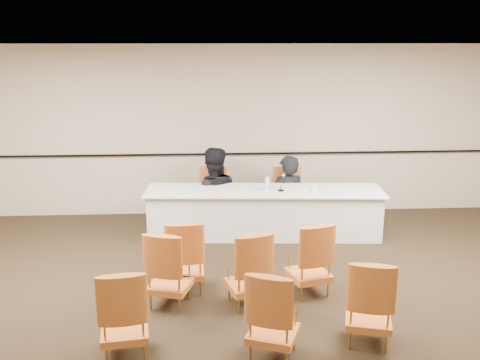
# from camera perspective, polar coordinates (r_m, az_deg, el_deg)

# --- Properties ---
(floor) EXTENTS (10.00, 10.00, 0.00)m
(floor) POSITION_cam_1_polar(r_m,az_deg,el_deg) (6.16, 0.19, -15.16)
(floor) COLOR black
(floor) RESTS_ON ground
(ceiling) EXTENTS (10.00, 10.00, 0.00)m
(ceiling) POSITION_cam_1_polar(r_m,az_deg,el_deg) (5.34, 0.22, 13.96)
(ceiling) COLOR white
(ceiling) RESTS_ON ground
(wall_back) EXTENTS (10.00, 0.04, 3.00)m
(wall_back) POSITION_cam_1_polar(r_m,az_deg,el_deg) (9.47, -1.30, 5.23)
(wall_back) COLOR beige
(wall_back) RESTS_ON ground
(wall_rail) EXTENTS (9.80, 0.04, 0.03)m
(wall_rail) POSITION_cam_1_polar(r_m,az_deg,el_deg) (9.50, -1.27, 2.81)
(wall_rail) COLOR black
(wall_rail) RESTS_ON wall_back
(panel_table) EXTENTS (3.82, 1.11, 0.75)m
(panel_table) POSITION_cam_1_polar(r_m,az_deg,el_deg) (8.60, 2.58, -3.50)
(panel_table) COLOR silver
(panel_table) RESTS_ON ground
(panelist_main) EXTENTS (0.72, 0.55, 1.76)m
(panelist_main) POSITION_cam_1_polar(r_m,az_deg,el_deg) (9.17, 5.02, -2.71)
(panelist_main) COLOR black
(panelist_main) RESTS_ON ground
(panelist_main_chair) EXTENTS (0.53, 0.53, 0.95)m
(panelist_main_chair) POSITION_cam_1_polar(r_m,az_deg,el_deg) (9.12, 5.05, -1.80)
(panelist_main_chair) COLOR #B94E21
(panelist_main_chair) RESTS_ON ground
(panelist_second) EXTENTS (0.93, 0.74, 1.88)m
(panelist_second) POSITION_cam_1_polar(r_m,az_deg,el_deg) (9.13, -2.89, -2.29)
(panelist_second) COLOR black
(panelist_second) RESTS_ON ground
(panelist_second_chair) EXTENTS (0.53, 0.53, 0.95)m
(panelist_second_chair) POSITION_cam_1_polar(r_m,az_deg,el_deg) (9.11, -2.90, -1.79)
(panelist_second_chair) COLOR #B94E21
(panelist_second_chair) RESTS_ON ground
(papers) EXTENTS (0.35, 0.29, 0.00)m
(papers) POSITION_cam_1_polar(r_m,az_deg,el_deg) (8.47, 6.60, -1.18)
(papers) COLOR white
(papers) RESTS_ON panel_table
(microphone) EXTENTS (0.16, 0.20, 0.25)m
(microphone) POSITION_cam_1_polar(r_m,az_deg,el_deg) (8.41, 4.39, -0.35)
(microphone) COLOR black
(microphone) RESTS_ON panel_table
(water_bottle) EXTENTS (0.09, 0.09, 0.24)m
(water_bottle) POSITION_cam_1_polar(r_m,az_deg,el_deg) (8.43, 2.93, -0.34)
(water_bottle) COLOR teal
(water_bottle) RESTS_ON panel_table
(drinking_glass) EXTENTS (0.08, 0.08, 0.10)m
(drinking_glass) POSITION_cam_1_polar(r_m,az_deg,el_deg) (8.41, 2.78, -0.88)
(drinking_glass) COLOR silver
(drinking_glass) RESTS_ON panel_table
(coffee_cup) EXTENTS (0.10, 0.10, 0.12)m
(coffee_cup) POSITION_cam_1_polar(r_m,az_deg,el_deg) (8.38, 7.89, -0.96)
(coffee_cup) COLOR white
(coffee_cup) RESTS_ON panel_table
(aud_chair_front_left) EXTENTS (0.62, 0.62, 0.95)m
(aud_chair_front_left) POSITION_cam_1_polar(r_m,az_deg,el_deg) (6.41, -7.53, -9.28)
(aud_chair_front_left) COLOR #B94E21
(aud_chair_front_left) RESTS_ON ground
(aud_chair_front_mid) EXTENTS (0.62, 0.62, 0.95)m
(aud_chair_front_mid) POSITION_cam_1_polar(r_m,az_deg,el_deg) (6.36, 0.89, -9.37)
(aud_chair_front_mid) COLOR #B94E21
(aud_chair_front_mid) RESTS_ON ground
(aud_chair_front_right) EXTENTS (0.62, 0.62, 0.95)m
(aud_chair_front_right) POSITION_cam_1_polar(r_m,az_deg,el_deg) (6.69, 7.38, -8.21)
(aud_chair_front_right) COLOR #B94E21
(aud_chair_front_right) RESTS_ON ground
(aud_chair_back_left) EXTENTS (0.56, 0.56, 0.95)m
(aud_chair_back_left) POSITION_cam_1_polar(r_m,az_deg,el_deg) (5.56, -12.30, -13.52)
(aud_chair_back_left) COLOR #B94E21
(aud_chair_back_left) RESTS_ON ground
(aud_chair_back_mid) EXTENTS (0.65, 0.65, 0.95)m
(aud_chair_back_mid) POSITION_cam_1_polar(r_m,az_deg,el_deg) (5.41, 3.59, -13.98)
(aud_chair_back_mid) COLOR #B94E21
(aud_chair_back_mid) RESTS_ON ground
(aud_chair_back_right) EXTENTS (0.61, 0.61, 0.95)m
(aud_chair_back_right) POSITION_cam_1_polar(r_m,az_deg,el_deg) (5.79, 13.63, -12.35)
(aud_chair_back_right) COLOR #B94E21
(aud_chair_back_right) RESTS_ON ground
(aud_chair_extra) EXTENTS (0.52, 0.52, 0.95)m
(aud_chair_extra) POSITION_cam_1_polar(r_m,az_deg,el_deg) (6.75, -5.88, -7.97)
(aud_chair_extra) COLOR #B94E21
(aud_chair_extra) RESTS_ON ground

